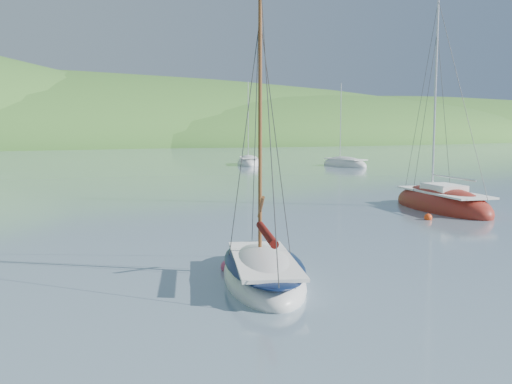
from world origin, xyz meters
name	(u,v)px	position (x,y,z in m)	size (l,w,h in m)	color
ground	(335,277)	(0.00, 0.00, 0.00)	(700.00, 700.00, 0.00)	slate
daysailer_white	(263,273)	(-2.18, 0.70, 0.22)	(4.50, 6.93, 10.00)	silver
sloop_red	(441,205)	(14.19, 9.76, 0.23)	(4.91, 9.20, 12.94)	maroon
distant_sloop_b	(249,163)	(22.50, 51.75, 0.19)	(5.91, 8.65, 11.67)	silver
distant_sloop_d	(345,165)	(31.75, 43.56, 0.19)	(3.03, 7.92, 11.17)	silver
mooring_buoys	(223,239)	(-0.87, 6.76, 0.12)	(21.87, 10.08, 0.44)	#C44466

